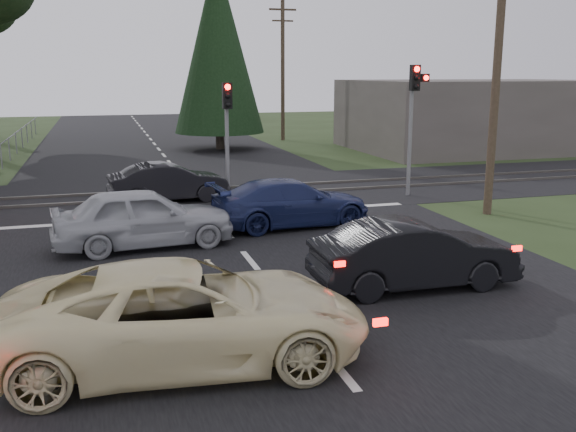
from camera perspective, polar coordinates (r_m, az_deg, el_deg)
name	(u,v)px	position (r m, az deg, el deg)	size (l,w,h in m)	color
ground	(284,302)	(12.76, -0.33, -7.69)	(120.00, 120.00, 0.00)	#263418
road	(204,204)	(22.20, -7.46, 1.02)	(14.00, 100.00, 0.01)	black
rail_corridor	(196,194)	(24.14, -8.21, 1.94)	(120.00, 8.00, 0.01)	black
stop_line	(213,215)	(20.46, -6.67, 0.07)	(13.00, 0.35, 0.00)	silver
rail_near	(199,197)	(23.35, -7.93, 1.70)	(120.00, 0.12, 0.10)	#59544C
rail_far	(193,189)	(24.91, -8.48, 2.36)	(120.00, 0.12, 0.10)	#59544C
traffic_signal_right	(414,105)	(23.64, 11.16, 9.69)	(0.68, 0.48, 4.70)	slate
traffic_signal_center	(227,120)	(22.65, -5.41, 8.46)	(0.32, 0.48, 4.10)	slate
utility_pole_near	(497,63)	(21.10, 18.12, 12.83)	(1.80, 0.26, 9.00)	#4C3D2D
utility_pole_mid	(283,68)	(43.14, -0.47, 13.02)	(1.80, 0.26, 9.00)	#4C3D2D
utility_pole_far	(216,70)	(67.54, -6.43, 12.80)	(1.80, 0.26, 9.00)	#4C3D2D
conifer_tree	(218,45)	(38.14, -6.26, 14.90)	(5.20, 5.20, 11.00)	#473D33
fence_left	(7,165)	(34.58, -23.73, 4.20)	(0.10, 36.00, 1.20)	slate
building_right	(475,115)	(39.77, 16.28, 8.63)	(14.00, 10.00, 4.00)	#59514C
cream_coupe	(186,314)	(10.12, -9.06, -8.63)	(2.61, 5.66, 1.57)	beige
dark_hatchback	(414,255)	(13.68, 11.16, -3.39)	(1.51, 4.33, 1.43)	black
silver_car	(143,218)	(16.93, -12.72, -0.13)	(1.85, 4.59, 1.56)	#A7AAAF
blue_sedan	(291,203)	(18.82, 0.27, 1.18)	(1.94, 4.78, 1.39)	navy
dark_car_far	(169,183)	(22.81, -10.57, 2.94)	(1.43, 4.11, 1.35)	black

